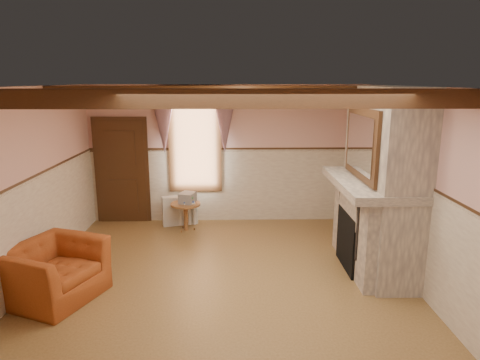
{
  "coord_description": "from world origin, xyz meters",
  "views": [
    {
      "loc": [
        0.15,
        -5.64,
        2.89
      ],
      "look_at": [
        0.27,
        0.8,
        1.38
      ],
      "focal_mm": 32.0,
      "sensor_mm": 36.0,
      "label": 1
    }
  ],
  "objects_px": {
    "bowl": "(369,175)",
    "mantel_clock": "(356,163)",
    "side_table": "(186,217)",
    "oil_lamp": "(361,164)",
    "armchair": "(54,272)",
    "radiator": "(180,210)"
  },
  "relations": [
    {
      "from": "bowl",
      "to": "mantel_clock",
      "type": "distance_m",
      "value": 0.7
    },
    {
      "from": "side_table",
      "to": "oil_lamp",
      "type": "height_order",
      "value": "oil_lamp"
    },
    {
      "from": "armchair",
      "to": "radiator",
      "type": "xyz_separation_m",
      "value": [
        1.33,
        3.0,
        -0.08
      ]
    },
    {
      "from": "mantel_clock",
      "to": "oil_lamp",
      "type": "bearing_deg",
      "value": -90.0
    },
    {
      "from": "mantel_clock",
      "to": "armchair",
      "type": "bearing_deg",
      "value": -159.26
    },
    {
      "from": "armchair",
      "to": "bowl",
      "type": "distance_m",
      "value": 4.73
    },
    {
      "from": "radiator",
      "to": "mantel_clock",
      "type": "height_order",
      "value": "mantel_clock"
    },
    {
      "from": "side_table",
      "to": "radiator",
      "type": "bearing_deg",
      "value": 114.76
    },
    {
      "from": "radiator",
      "to": "bowl",
      "type": "relative_size",
      "value": 1.84
    },
    {
      "from": "radiator",
      "to": "mantel_clock",
      "type": "relative_size",
      "value": 2.92
    },
    {
      "from": "side_table",
      "to": "mantel_clock",
      "type": "bearing_deg",
      "value": -17.63
    },
    {
      "from": "armchair",
      "to": "radiator",
      "type": "distance_m",
      "value": 3.28
    },
    {
      "from": "mantel_clock",
      "to": "oil_lamp",
      "type": "xyz_separation_m",
      "value": [
        0.0,
        -0.27,
        0.04
      ]
    },
    {
      "from": "mantel_clock",
      "to": "radiator",
      "type": "bearing_deg",
      "value": 157.72
    },
    {
      "from": "bowl",
      "to": "mantel_clock",
      "type": "bearing_deg",
      "value": 90.0
    },
    {
      "from": "radiator",
      "to": "bowl",
      "type": "distance_m",
      "value": 3.92
    },
    {
      "from": "bowl",
      "to": "oil_lamp",
      "type": "distance_m",
      "value": 0.44
    },
    {
      "from": "bowl",
      "to": "mantel_clock",
      "type": "xyz_separation_m",
      "value": [
        0.0,
        0.7,
        0.05
      ]
    },
    {
      "from": "armchair",
      "to": "oil_lamp",
      "type": "distance_m",
      "value": 4.86
    },
    {
      "from": "mantel_clock",
      "to": "side_table",
      "type": "bearing_deg",
      "value": 162.37
    },
    {
      "from": "armchair",
      "to": "mantel_clock",
      "type": "relative_size",
      "value": 4.9
    },
    {
      "from": "armchair",
      "to": "oil_lamp",
      "type": "height_order",
      "value": "oil_lamp"
    }
  ]
}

